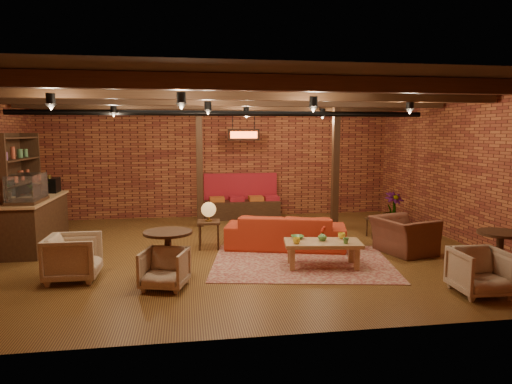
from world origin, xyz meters
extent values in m
plane|color=#361C0D|center=(0.00, 0.00, 0.00)|extent=(10.00, 10.00, 0.00)
cube|color=black|center=(0.00, 0.00, 3.20)|extent=(10.00, 8.00, 0.02)
cube|color=maroon|center=(0.00, 4.00, 1.60)|extent=(10.00, 0.02, 3.20)
cube|color=maroon|center=(0.00, -4.00, 1.60)|extent=(10.00, 0.02, 3.20)
cube|color=maroon|center=(5.00, 0.00, 1.60)|extent=(0.02, 8.00, 3.20)
cylinder|color=black|center=(0.00, 1.60, 2.85)|extent=(9.60, 0.12, 0.12)
cube|color=black|center=(-0.60, 2.60, 1.60)|extent=(0.16, 0.16, 3.20)
cube|color=black|center=(2.80, 2.00, 1.60)|extent=(0.16, 0.16, 3.20)
imported|color=#337F33|center=(-4.00, 1.20, 1.22)|extent=(0.35, 0.39, 0.30)
cube|color=#FF5019|center=(0.60, 3.10, 2.35)|extent=(0.86, 0.06, 0.30)
cube|color=maroon|center=(1.16, -1.03, 0.01)|extent=(3.67, 3.05, 0.01)
imported|color=#A42C16|center=(1.09, 0.05, 0.36)|extent=(2.62, 1.57, 0.72)
cube|color=olive|center=(1.46, -1.36, 0.44)|extent=(1.45, 0.87, 0.07)
cube|color=olive|center=(0.86, -1.51, 0.20)|extent=(0.09, 0.09, 0.40)
cube|color=olive|center=(1.98, -1.68, 0.20)|extent=(0.09, 0.09, 0.40)
cube|color=olive|center=(0.93, -1.03, 0.20)|extent=(0.09, 0.09, 0.40)
cube|color=olive|center=(2.05, -1.20, 0.20)|extent=(0.09, 0.09, 0.40)
imported|color=yellow|center=(0.95, -1.44, 0.52)|extent=(0.15, 0.15, 0.11)
imported|color=#48883E|center=(1.81, -1.57, 0.52)|extent=(0.12, 0.12, 0.10)
imported|color=yellow|center=(1.86, -1.20, 0.52)|extent=(0.15, 0.15, 0.11)
imported|color=#48883E|center=(1.06, -1.08, 0.50)|extent=(0.27, 0.27, 0.06)
imported|color=#48883E|center=(1.46, -1.30, 0.53)|extent=(0.14, 0.14, 0.13)
sphere|color=#AE2212|center=(1.46, -1.30, 0.67)|extent=(0.10, 0.10, 0.10)
cube|color=black|center=(-0.50, 0.31, 0.56)|extent=(0.50, 0.50, 0.04)
cylinder|color=black|center=(-0.50, 0.31, 0.27)|extent=(0.04, 0.04, 0.53)
cylinder|color=olive|center=(-0.50, 0.31, 0.59)|extent=(0.16, 0.16, 0.02)
cylinder|color=olive|center=(-0.50, 0.31, 0.67)|extent=(0.04, 0.04, 0.22)
sphere|color=orange|center=(-0.50, 0.31, 0.82)|extent=(0.31, 0.31, 0.31)
cylinder|color=black|center=(-1.26, -1.71, 0.80)|extent=(0.79, 0.79, 0.04)
cylinder|color=black|center=(-1.26, -1.71, 0.41)|extent=(0.11, 0.11, 0.77)
cylinder|color=black|center=(-1.26, -1.71, 0.02)|extent=(0.47, 0.47, 0.04)
imported|color=beige|center=(-2.80, -1.44, 0.42)|extent=(0.76, 0.81, 0.83)
imported|color=beige|center=(-1.31, -2.08, 0.34)|extent=(0.81, 0.78, 0.68)
imported|color=brown|center=(3.34, -0.68, 0.48)|extent=(0.97, 1.25, 0.97)
cube|color=black|center=(3.37, 0.70, 0.43)|extent=(0.41, 0.41, 0.04)
cylinder|color=black|center=(3.37, 0.70, 0.20)|extent=(0.04, 0.04, 0.41)
imported|color=black|center=(3.37, 0.70, 0.45)|extent=(0.15, 0.20, 0.02)
cylinder|color=black|center=(4.01, -2.62, 0.81)|extent=(0.71, 0.71, 0.04)
cylinder|color=black|center=(4.01, -2.62, 0.41)|extent=(0.11, 0.11, 0.78)
cylinder|color=black|center=(4.01, -2.62, 0.02)|extent=(0.43, 0.43, 0.04)
imported|color=beige|center=(3.36, -3.09, 0.38)|extent=(0.77, 0.73, 0.76)
imported|color=#4C7F4C|center=(4.26, 1.69, 1.36)|extent=(1.81, 1.81, 2.71)
camera|label=1|loc=(-0.96, -9.07, 2.40)|focal=32.00mm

